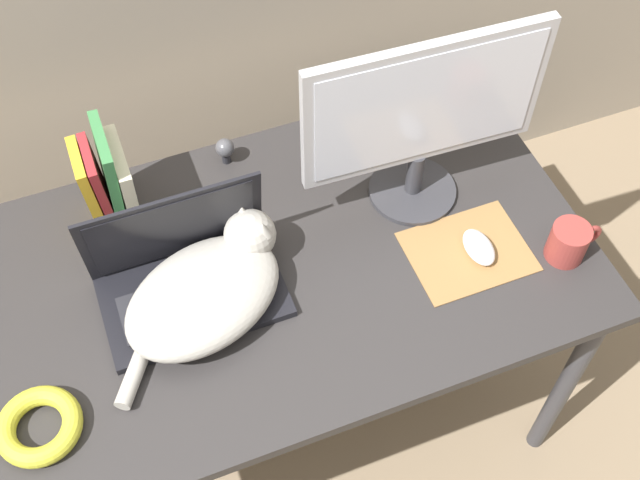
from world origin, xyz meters
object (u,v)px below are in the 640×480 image
at_px(webcam, 225,149).
at_px(mug, 569,242).
at_px(laptop, 188,276).
at_px(cable_coil, 39,426).
at_px(external_monitor, 423,117).
at_px(book_row, 108,182).
at_px(computer_mouse, 479,247).
at_px(cat, 209,289).

height_order(webcam, mug, mug).
height_order(laptop, cable_coil, laptop).
bearing_deg(cable_coil, external_monitor, 16.99).
distance_m(book_row, webcam, 0.28).
bearing_deg(mug, external_monitor, 130.46).
bearing_deg(laptop, external_monitor, 7.23).
bearing_deg(computer_mouse, laptop, 167.45).
distance_m(laptop, book_row, 0.27).
relative_size(cat, mug, 3.48).
height_order(book_row, mug, book_row).
distance_m(computer_mouse, cable_coil, 0.93).
xyz_separation_m(book_row, cable_coil, (-0.24, -0.45, -0.08)).
height_order(cable_coil, mug, mug).
bearing_deg(webcam, external_monitor, -33.49).
bearing_deg(computer_mouse, mug, -22.22).
relative_size(book_row, mug, 1.98).
height_order(external_monitor, book_row, external_monitor).
relative_size(cat, cable_coil, 2.65).
xyz_separation_m(laptop, cable_coil, (-0.34, -0.20, -0.03)).
height_order(book_row, webcam, book_row).
bearing_deg(book_row, mug, -27.79).
xyz_separation_m(computer_mouse, webcam, (-0.42, 0.44, 0.02)).
xyz_separation_m(laptop, computer_mouse, (0.59, -0.13, -0.03)).
bearing_deg(computer_mouse, external_monitor, 106.55).
relative_size(laptop, computer_mouse, 3.77).
height_order(laptop, mug, laptop).
height_order(laptop, computer_mouse, laptop).
distance_m(cat, computer_mouse, 0.57).
xyz_separation_m(external_monitor, computer_mouse, (0.06, -0.20, -0.22)).
xyz_separation_m(computer_mouse, cable_coil, (-0.92, -0.07, -0.00)).
xyz_separation_m(cat, external_monitor, (0.50, 0.12, 0.18)).
bearing_deg(laptop, webcam, 60.57).
bearing_deg(webcam, laptop, -119.43).
bearing_deg(computer_mouse, cat, 171.85).
distance_m(external_monitor, cable_coil, 0.93).
relative_size(computer_mouse, mug, 0.80).
relative_size(laptop, cable_coil, 2.31).
relative_size(webcam, mug, 0.56).
height_order(book_row, cable_coil, book_row).
bearing_deg(cat, external_monitor, 13.33).
bearing_deg(external_monitor, webcam, 146.51).
bearing_deg(cat, laptop, 120.85).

